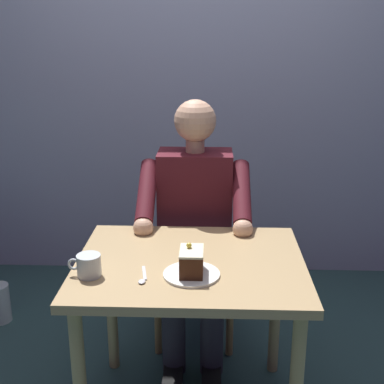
# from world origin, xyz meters

# --- Properties ---
(cafe_rear_panel) EXTENTS (6.40, 0.12, 3.00)m
(cafe_rear_panel) POSITION_xyz_m (0.00, -1.46, 1.50)
(cafe_rear_panel) COLOR #989AB9
(cafe_rear_panel) RESTS_ON ground
(dining_table) EXTENTS (0.89, 0.72, 0.72)m
(dining_table) POSITION_xyz_m (0.00, 0.00, 0.62)
(dining_table) COLOR tan
(dining_table) RESTS_ON ground
(chair) EXTENTS (0.42, 0.42, 0.89)m
(chair) POSITION_xyz_m (0.00, -0.67, 0.49)
(chair) COLOR tan
(chair) RESTS_ON ground
(seated_person) EXTENTS (0.53, 0.58, 1.27)m
(seated_person) POSITION_xyz_m (0.00, -0.50, 0.66)
(seated_person) COLOR #4D161F
(seated_person) RESTS_ON ground
(dessert_plate) EXTENTS (0.21, 0.21, 0.01)m
(dessert_plate) POSITION_xyz_m (-0.01, 0.13, 0.72)
(dessert_plate) COLOR white
(dessert_plate) RESTS_ON dining_table
(cake_slice) EXTENTS (0.09, 0.13, 0.11)m
(cake_slice) POSITION_xyz_m (-0.01, 0.13, 0.77)
(cake_slice) COLOR #3F2011
(cake_slice) RESTS_ON dessert_plate
(coffee_cup) EXTENTS (0.12, 0.09, 0.08)m
(coffee_cup) POSITION_xyz_m (0.37, 0.14, 0.76)
(coffee_cup) COLOR silver
(coffee_cup) RESTS_ON dining_table
(dessert_spoon) EXTENTS (0.03, 0.14, 0.01)m
(dessert_spoon) POSITION_xyz_m (0.17, 0.16, 0.72)
(dessert_spoon) COLOR silver
(dessert_spoon) RESTS_ON dining_table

